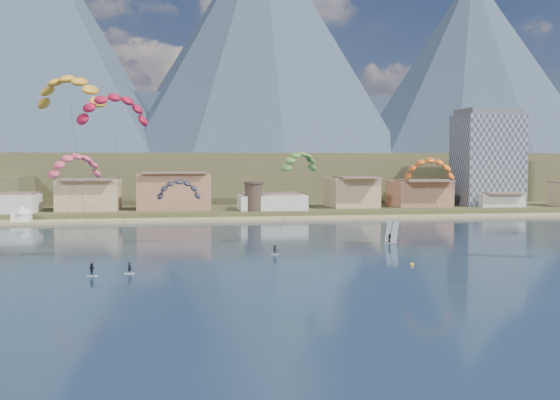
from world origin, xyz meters
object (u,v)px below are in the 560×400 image
kitesurfer_red (113,105)px  windsurfer (391,236)px  buoy (412,265)px  apartment_tower (487,158)px  kitesurfer_green (299,159)px  kitesurfer_yellow (70,88)px  watchtower (254,196)px

kitesurfer_red → windsurfer: size_ratio=6.13×
kitesurfer_red → windsurfer: 59.50m
kitesurfer_red → buoy: 53.31m
apartment_tower → kitesurfer_green: 108.87m
kitesurfer_red → kitesurfer_yellow: (-7.09, 4.01, 3.03)m
apartment_tower → kitesurfer_yellow: apartment_tower is taller
kitesurfer_yellow → buoy: kitesurfer_yellow is taller
kitesurfer_green → kitesurfer_yellow: bearing=-159.9°
apartment_tower → watchtower: 82.02m
watchtower → windsurfer: (20.26, -63.29, -4.90)m
apartment_tower → kitesurfer_green: size_ratio=1.50×
apartment_tower → buoy: size_ratio=51.41×
kitesurfer_green → buoy: bearing=-65.4°
windsurfer → buoy: 27.12m
apartment_tower → windsurfer: 99.05m
kitesurfer_yellow → kitesurfer_green: size_ratio=1.52×
watchtower → kitesurfer_green: (1.96, -61.90, 10.45)m
apartment_tower → kitesurfer_red: (-111.42, -94.76, 7.39)m
watchtower → kitesurfer_red: size_ratio=0.30×
apartment_tower → watchtower: size_ratio=3.72×
windsurfer → kitesurfer_red: bearing=-161.3°
windsurfer → apartment_tower: bearing=52.3°
kitesurfer_red → windsurfer: kitesurfer_red is taller
kitesurfer_yellow → windsurfer: bearing=12.9°
windsurfer → buoy: size_ratio=7.42×
kitesurfer_red → kitesurfer_yellow: 8.69m
buoy → kitesurfer_yellow: bearing=166.2°
kitesurfer_green → apartment_tower: bearing=44.2°
kitesurfer_green → buoy: (12.77, -27.91, -16.71)m
watchtower → kitesurfer_red: (-31.42, -80.76, 18.84)m
apartment_tower → buoy: 123.90m
kitesurfer_red → apartment_tower: bearing=40.4°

